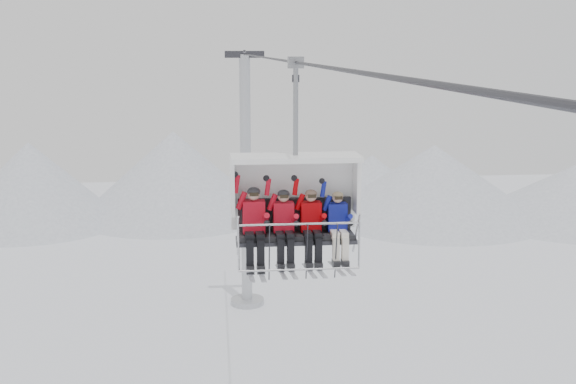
{
  "coord_description": "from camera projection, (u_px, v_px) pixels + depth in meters",
  "views": [
    {
      "loc": [
        -1.53,
        -15.19,
        13.54
      ],
      "look_at": [
        0.0,
        0.0,
        10.52
      ],
      "focal_mm": 45.0,
      "sensor_mm": 36.0,
      "label": 1
    }
  ],
  "objects": [
    {
      "name": "chairlift_carrier",
      "position": [
        295.0,
        196.0,
        14.23
      ],
      "size": [
        2.51,
        1.17,
        3.98
      ],
      "color": "black",
      "rests_on": "haul_cable"
    },
    {
      "name": "lift_tower_right",
      "position": [
        246.0,
        200.0,
        37.95
      ],
      "size": [
        2.0,
        1.8,
        13.48
      ],
      "color": "#ACAEB3",
      "rests_on": "ground"
    },
    {
      "name": "haul_cable",
      "position": [
        288.0,
        61.0,
        15.02
      ],
      "size": [
        0.06,
        50.0,
        0.06
      ],
      "primitive_type": "cylinder",
      "rotation": [
        1.57,
        0.0,
        0.0
      ],
      "color": "#2E2D33",
      "rests_on": "lift_tower_left"
    },
    {
      "name": "skier_center_right",
      "position": [
        311.0,
        224.0,
        14.05
      ],
      "size": [
        0.4,
        1.69,
        1.59
      ],
      "color": "#C10208",
      "rests_on": "chairlift_carrier"
    },
    {
      "name": "skier_far_right",
      "position": [
        338.0,
        225.0,
        14.1
      ],
      "size": [
        0.37,
        1.69,
        1.51
      ],
      "color": "#141D98",
      "rests_on": "chairlift_carrier"
    },
    {
      "name": "skier_far_left",
      "position": [
        254.0,
        224.0,
        13.94
      ],
      "size": [
        0.43,
        1.69,
        1.7
      ],
      "color": "red",
      "rests_on": "chairlift_carrier"
    },
    {
      "name": "ridgeline",
      "position": [
        216.0,
        185.0,
        57.94
      ],
      "size": [
        72.0,
        21.0,
        7.0
      ],
      "color": "silver",
      "rests_on": "ground"
    },
    {
      "name": "skier_center_left",
      "position": [
        284.0,
        225.0,
        14.0
      ],
      "size": [
        0.4,
        1.69,
        1.6
      ],
      "color": "red",
      "rests_on": "chairlift_carrier"
    }
  ]
}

